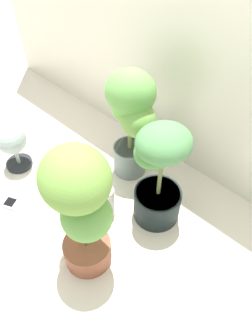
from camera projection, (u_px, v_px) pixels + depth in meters
ground_plane at (72, 219)px, 2.08m from camera, size 8.00×8.00×0.00m
mylar_back_wall at (173, 9)px, 1.75m from camera, size 3.20×0.01×2.00m
potted_plant_back_center at (131, 116)px, 1.99m from camera, size 0.41×0.37×0.78m
potted_plant_front_right at (79, 202)px, 1.52m from camera, size 0.45×0.36×0.84m
potted_plant_back_right at (159, 173)px, 1.83m from camera, size 0.38×0.39×0.71m
hygrometer_box at (11, 203)px, 2.14m from camera, size 0.11×0.11×0.03m
floor_fan at (12, 142)px, 2.21m from camera, size 0.21×0.21×0.34m
nutrient_bottle at (107, 201)px, 2.02m from camera, size 0.09×0.09×0.25m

